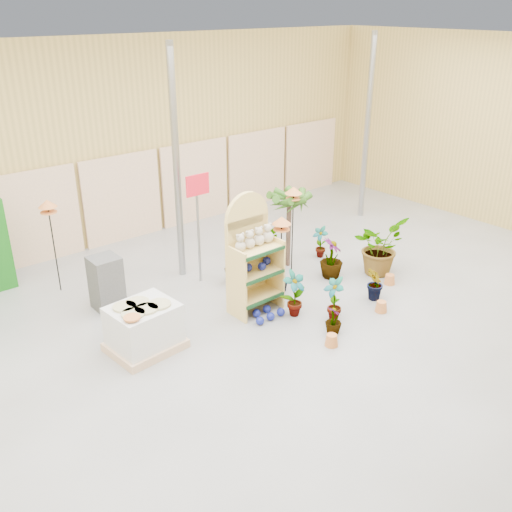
# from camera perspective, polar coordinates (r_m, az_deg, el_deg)

# --- Properties ---
(room) EXTENTS (15.20, 12.10, 4.70)m
(room) POSITION_cam_1_polar(r_m,az_deg,el_deg) (9.01, 0.93, 5.37)
(room) COLOR slate
(room) RESTS_ON ground
(display_shelf) EXTENTS (0.92, 0.58, 2.17)m
(display_shelf) POSITION_cam_1_polar(r_m,az_deg,el_deg) (10.02, -0.55, -0.15)
(display_shelf) COLOR tan
(display_shelf) RESTS_ON ground
(teddy_bears) EXTENTS (0.80, 0.21, 0.34)m
(teddy_bears) POSITION_cam_1_polar(r_m,az_deg,el_deg) (9.81, -0.06, 1.74)
(teddy_bears) COLOR #C2B49F
(teddy_bears) RESTS_ON display_shelf
(gazing_balls_shelf) EXTENTS (0.80, 0.27, 0.15)m
(gazing_balls_shelf) POSITION_cam_1_polar(r_m,az_deg,el_deg) (9.99, -0.10, -1.09)
(gazing_balls_shelf) COLOR navy
(gazing_balls_shelf) RESTS_ON display_shelf
(gazing_balls_floor) EXTENTS (0.63, 0.39, 0.15)m
(gazing_balls_floor) POSITION_cam_1_polar(r_m,az_deg,el_deg) (10.08, 1.11, -5.85)
(gazing_balls_floor) COLOR navy
(gazing_balls_floor) RESTS_ON ground
(pallet_stack) EXTENTS (1.17, 1.00, 0.81)m
(pallet_stack) POSITION_cam_1_polar(r_m,az_deg,el_deg) (9.25, -11.14, -7.07)
(pallet_stack) COLOR tan
(pallet_stack) RESTS_ON ground
(charcoal_planters) EXTENTS (0.50, 0.50, 1.00)m
(charcoal_planters) POSITION_cam_1_polar(r_m,az_deg,el_deg) (10.56, -14.74, -2.62)
(charcoal_planters) COLOR #3B3B3B
(charcoal_planters) RESTS_ON ground
(offer_sign) EXTENTS (0.50, 0.08, 2.20)m
(offer_sign) POSITION_cam_1_polar(r_m,az_deg,el_deg) (10.85, -5.83, 4.94)
(offer_sign) COLOR gray
(offer_sign) RESTS_ON ground
(bird_table_front) EXTENTS (0.34, 0.34, 1.64)m
(bird_table_front) POSITION_cam_1_polar(r_m,az_deg,el_deg) (10.12, 2.58, 3.30)
(bird_table_front) COLOR black
(bird_table_front) RESTS_ON ground
(bird_table_right) EXTENTS (0.34, 0.34, 1.81)m
(bird_table_right) POSITION_cam_1_polar(r_m,az_deg,el_deg) (11.25, 3.77, 6.29)
(bird_table_right) COLOR black
(bird_table_right) RESTS_ON ground
(bird_table_back) EXTENTS (0.34, 0.34, 1.84)m
(bird_table_back) POSITION_cam_1_polar(r_m,az_deg,el_deg) (11.04, -20.10, 4.66)
(bird_table_back) COLOR black
(bird_table_back) RESTS_ON ground
(palm) EXTENTS (0.70, 0.70, 1.73)m
(palm) POSITION_cam_1_polar(r_m,az_deg,el_deg) (11.56, 3.35, 5.74)
(palm) COLOR brown
(palm) RESTS_ON ground
(potted_plant_0) EXTENTS (0.46, 0.32, 0.86)m
(potted_plant_0) POSITION_cam_1_polar(r_m,az_deg,el_deg) (10.01, 3.86, -3.80)
(potted_plant_0) COLOR #2C5916
(potted_plant_0) RESTS_ON ground
(potted_plant_3) EXTENTS (0.65, 0.65, 0.82)m
(potted_plant_3) POSITION_cam_1_polar(r_m,az_deg,el_deg) (11.50, 7.56, -0.23)
(potted_plant_3) COLOR #2C5916
(potted_plant_3) RESTS_ON ground
(potted_plant_4) EXTENTS (0.28, 0.39, 0.70)m
(potted_plant_4) POSITION_cam_1_polar(r_m,az_deg,el_deg) (12.42, 6.44, 1.42)
(potted_plant_4) COLOR #2C5916
(potted_plant_4) RESTS_ON ground
(potted_plant_5) EXTENTS (0.37, 0.37, 0.53)m
(potted_plant_5) POSITION_cam_1_polar(r_m,az_deg,el_deg) (10.92, 2.48, -2.24)
(potted_plant_5) COLOR #2C5916
(potted_plant_5) RESTS_ON ground
(potted_plant_6) EXTENTS (1.08, 1.01, 0.97)m
(potted_plant_6) POSITION_cam_1_polar(r_m,az_deg,el_deg) (11.74, 0.42, 0.91)
(potted_plant_6) COLOR #2C5916
(potted_plant_6) RESTS_ON ground
(potted_plant_7) EXTENTS (0.29, 0.29, 0.49)m
(potted_plant_7) POSITION_cam_1_polar(r_m,az_deg,el_deg) (9.66, 7.75, -6.36)
(potted_plant_7) COLOR #2C5916
(potted_plant_7) RESTS_ON ground
(potted_plant_8) EXTENTS (0.37, 0.48, 0.81)m
(potted_plant_8) POSITION_cam_1_polar(r_m,az_deg,el_deg) (9.99, 7.81, -4.25)
(potted_plant_8) COLOR #2C5916
(potted_plant_8) RESTS_ON ground
(potted_plant_9) EXTENTS (0.47, 0.48, 0.67)m
(potted_plant_9) POSITION_cam_1_polar(r_m,az_deg,el_deg) (10.77, 11.85, -2.75)
(potted_plant_9) COLOR #2C5916
(potted_plant_9) RESTS_ON ground
(potted_plant_10) EXTENTS (1.24, 1.14, 1.17)m
(potted_plant_10) POSITION_cam_1_polar(r_m,az_deg,el_deg) (11.79, 12.21, 0.97)
(potted_plant_10) COLOR #2C5916
(potted_plant_10) RESTS_ON ground
(potted_plant_11) EXTENTS (0.45, 0.45, 0.73)m
(potted_plant_11) POSITION_cam_1_polar(r_m,az_deg,el_deg) (11.20, -2.16, -0.95)
(potted_plant_11) COLOR #2C5916
(potted_plant_11) RESTS_ON ground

